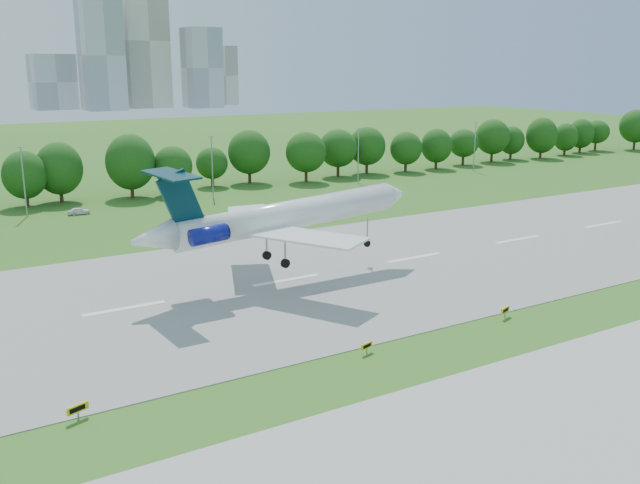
{
  "coord_description": "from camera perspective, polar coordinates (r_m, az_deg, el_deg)",
  "views": [
    {
      "loc": [
        -40.28,
        -48.25,
        25.65
      ],
      "look_at": [
        0.55,
        18.0,
        6.31
      ],
      "focal_mm": 40.0,
      "sensor_mm": 36.0,
      "label": 1
    }
  ],
  "objects": [
    {
      "name": "taxiway",
      "position": [
        56.51,
        19.62,
        -13.87
      ],
      "size": [
        400.0,
        23.0,
        0.08
      ],
      "primitive_type": "cube",
      "color": "#ADADA8",
      "rests_on": "ground"
    },
    {
      "name": "airliner",
      "position": [
        84.72,
        -3.54,
        2.05
      ],
      "size": [
        37.94,
        27.61,
        12.47
      ],
      "rotation": [
        0.0,
        -0.06,
        0.04
      ],
      "color": "white",
      "rests_on": "ground"
    },
    {
      "name": "taxi_sign_right",
      "position": [
        76.99,
        14.61,
        -5.29
      ],
      "size": [
        1.65,
        0.75,
        1.18
      ],
      "rotation": [
        0.0,
        0.0,
        0.34
      ],
      "color": "gray",
      "rests_on": "ground"
    },
    {
      "name": "skyline",
      "position": [
        460.81,
        -14.35,
        14.14
      ],
      "size": [
        127.0,
        52.0,
        80.0
      ],
      "color": "#B2B2B7",
      "rests_on": "ground"
    },
    {
      "name": "light_poles",
      "position": [
        136.99,
        -15.38,
        5.36
      ],
      "size": [
        175.9,
        0.25,
        12.19
      ],
      "color": "gray",
      "rests_on": "ground"
    },
    {
      "name": "ground",
      "position": [
        67.89,
        7.68,
        -8.37
      ],
      "size": [
        600.0,
        600.0,
        0.0
      ],
      "primitive_type": "plane",
      "color": "#2C5616",
      "rests_on": "ground"
    },
    {
      "name": "taxi_sign_centre",
      "position": [
        65.84,
        3.77,
        -8.28
      ],
      "size": [
        1.47,
        0.58,
        1.04
      ],
      "rotation": [
        0.0,
        0.0,
        0.29
      ],
      "color": "gray",
      "rests_on": "ground"
    },
    {
      "name": "service_vehicle_b",
      "position": [
        132.9,
        -18.73,
        2.37
      ],
      "size": [
        3.86,
        1.72,
        1.29
      ],
      "primitive_type": "imported",
      "rotation": [
        0.0,
        0.0,
        1.52
      ],
      "color": "white",
      "rests_on": "ground"
    },
    {
      "name": "tree_line",
      "position": [
        147.21,
        -15.57,
        5.85
      ],
      "size": [
        288.4,
        8.4,
        10.4
      ],
      "color": "#382314",
      "rests_on": "ground"
    },
    {
      "name": "taxi_sign_left",
      "position": [
        57.14,
        -18.82,
        -12.5
      ],
      "size": [
        1.72,
        0.76,
        1.23
      ],
      "rotation": [
        0.0,
        0.0,
        0.33
      ],
      "color": "gray",
      "rests_on": "ground"
    },
    {
      "name": "runway",
      "position": [
        87.43,
        -2.72,
        -3.09
      ],
      "size": [
        400.0,
        45.0,
        0.08
      ],
      "primitive_type": "cube",
      "color": "gray",
      "rests_on": "ground"
    }
  ]
}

